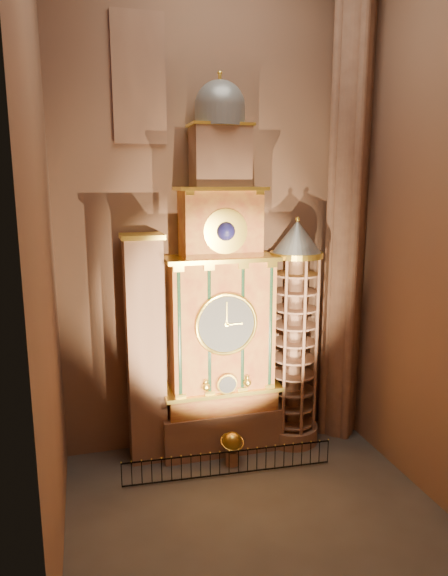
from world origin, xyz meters
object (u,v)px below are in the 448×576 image
object	(u,v)px
portrait_tower	(145,349)
stair_turret	(294,336)
astronomical_clock	(220,310)
celestial_globe	(232,445)
iron_railing	(229,463)

from	to	relation	value
portrait_tower	stair_turret	world-z (taller)	stair_turret
astronomical_clock	stair_turret	bearing A→B (deg)	-4.30
portrait_tower	celestial_globe	world-z (taller)	portrait_tower
stair_turret	iron_railing	bearing A→B (deg)	-149.79
iron_railing	portrait_tower	bearing A→B (deg)	141.28
stair_turret	celestial_globe	distance (m)	5.70
astronomical_clock	celestial_globe	bearing A→B (deg)	-86.96
astronomical_clock	stair_turret	xyz separation A→B (m)	(3.50, -0.26, -1.41)
iron_railing	stair_turret	bearing A→B (deg)	30.21
stair_turret	celestial_globe	world-z (taller)	stair_turret
stair_turret	iron_railing	distance (m)	6.41
celestial_globe	iron_railing	xyz separation A→B (m)	(-0.38, -0.83, -0.33)
astronomical_clock	portrait_tower	size ratio (longest dim) A/B	1.64
celestial_globe	iron_railing	distance (m)	0.97
portrait_tower	astronomical_clock	bearing A→B (deg)	-0.29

